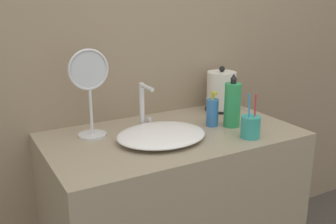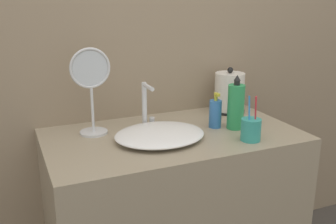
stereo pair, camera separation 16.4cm
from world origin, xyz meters
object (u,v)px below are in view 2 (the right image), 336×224
object	(u,v)px
electric_kettle	(229,94)
vanity_mirror	(91,86)
toothbrush_cup	(251,129)
shampoo_bottle	(236,106)
lotion_bottle	(215,113)
faucet	(146,104)

from	to	relation	value
electric_kettle	vanity_mirror	distance (m)	0.71
toothbrush_cup	vanity_mirror	world-z (taller)	vanity_mirror
electric_kettle	vanity_mirror	world-z (taller)	vanity_mirror
electric_kettle	toothbrush_cup	distance (m)	0.41
toothbrush_cup	shampoo_bottle	size ratio (longest dim) A/B	0.79
electric_kettle	shampoo_bottle	bearing A→B (deg)	-115.41
lotion_bottle	vanity_mirror	size ratio (longest dim) A/B	0.43
lotion_bottle	vanity_mirror	distance (m)	0.56
toothbrush_cup	shampoo_bottle	world-z (taller)	shampoo_bottle
faucet	toothbrush_cup	xyz separation A→B (m)	(0.33, -0.32, -0.06)
faucet	lotion_bottle	bearing A→B (deg)	-23.24
faucet	lotion_bottle	size ratio (longest dim) A/B	1.28
toothbrush_cup	shampoo_bottle	xyz separation A→B (m)	(0.02, 0.15, 0.06)
electric_kettle	lotion_bottle	xyz separation A→B (m)	(-0.18, -0.18, -0.03)
electric_kettle	lotion_bottle	world-z (taller)	electric_kettle
electric_kettle	lotion_bottle	distance (m)	0.26
faucet	lotion_bottle	distance (m)	0.31
lotion_bottle	shampoo_bottle	xyz separation A→B (m)	(0.07, -0.05, 0.04)
shampoo_bottle	vanity_mirror	xyz separation A→B (m)	(-0.59, 0.18, 0.11)
electric_kettle	vanity_mirror	size ratio (longest dim) A/B	0.62
lotion_bottle	shampoo_bottle	size ratio (longest dim) A/B	0.66
faucet	shampoo_bottle	distance (m)	0.39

